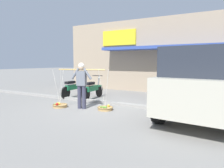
{
  "coord_description": "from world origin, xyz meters",
  "views": [
    {
      "loc": [
        3.94,
        -6.39,
        1.71
      ],
      "look_at": [
        0.13,
        0.6,
        0.85
      ],
      "focal_mm": 32.04,
      "sensor_mm": 36.0,
      "label": 1
    }
  ],
  "objects": [
    {
      "name": "wooden_crate",
      "position": [
        1.45,
        2.79,
        0.16
      ],
      "size": [
        0.44,
        0.36,
        0.32
      ],
      "primitive_type": "cube",
      "color": "olive",
      "rests_on": "ground"
    },
    {
      "name": "fruit_basket_left_side",
      "position": [
        -1.42,
        -0.74,
        0.08
      ],
      "size": [
        0.57,
        0.57,
        1.45
      ],
      "color": "tan",
      "rests_on": "ground"
    },
    {
      "name": "fruit_vendor",
      "position": [
        -0.54,
        -0.51,
        0.98
      ],
      "size": [
        1.77,
        0.48,
        1.7
      ],
      "color": "#38384C",
      "rests_on": "ground"
    },
    {
      "name": "motorcycle_second_in_row",
      "position": [
        -1.32,
        1.34,
        0.45
      ],
      "size": [
        0.54,
        1.82,
        1.09
      ],
      "color": "black",
      "rests_on": "ground"
    },
    {
      "name": "sidewalk_curb",
      "position": [
        0.0,
        0.7,
        0.05
      ],
      "size": [
        20.0,
        0.24,
        0.1
      ],
      "primitive_type": "cube",
      "color": "gray",
      "rests_on": "ground"
    },
    {
      "name": "fruit_basket_right_side",
      "position": [
        0.34,
        -0.3,
        0.08
      ],
      "size": [
        0.57,
        0.57,
        1.45
      ],
      "color": "tan",
      "rests_on": "ground"
    },
    {
      "name": "motorcycle_nearest_shop",
      "position": [
        -2.42,
        1.3,
        0.45
      ],
      "size": [
        0.54,
        1.82,
        1.09
      ],
      "color": "black",
      "rests_on": "ground"
    },
    {
      "name": "ground_plane",
      "position": [
        0.0,
        0.0,
        0.0
      ],
      "size": [
        90.0,
        90.0,
        0.0
      ],
      "primitive_type": "plane",
      "color": "gray"
    },
    {
      "name": "storefront_building",
      "position": [
        1.33,
        7.16,
        2.1
      ],
      "size": [
        13.0,
        6.0,
        4.2
      ],
      "color": "tan",
      "rests_on": "ground"
    },
    {
      "name": "parked_truck",
      "position": [
        3.55,
        0.42,
        1.13
      ],
      "size": [
        2.46,
        4.94,
        2.1
      ],
      "color": "beige",
      "rests_on": "ground"
    }
  ]
}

